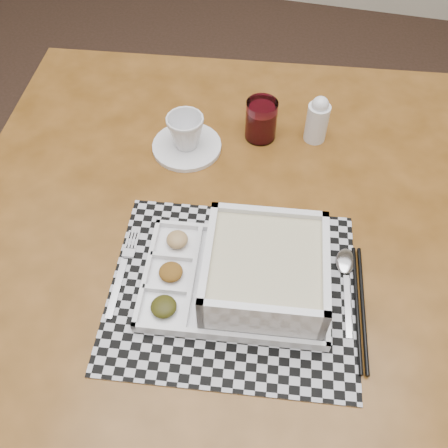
% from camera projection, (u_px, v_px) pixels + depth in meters
% --- Properties ---
extents(floor, '(5.00, 5.00, 0.00)m').
position_uv_depth(floor, '(125.00, 380.00, 1.62)').
color(floor, '#312218').
rests_on(floor, ground).
extents(dining_table, '(1.25, 1.25, 0.83)m').
position_uv_depth(dining_table, '(238.00, 258.00, 1.01)').
color(dining_table, '#4C2D0D').
rests_on(dining_table, ground).
extents(placemat, '(0.47, 0.42, 0.00)m').
position_uv_depth(placemat, '(233.00, 289.00, 0.87)').
color(placemat, '#ABABB3').
rests_on(placemat, dining_table).
extents(serving_tray, '(0.35, 0.26, 0.10)m').
position_uv_depth(serving_tray, '(257.00, 274.00, 0.84)').
color(serving_tray, silver).
rests_on(serving_tray, placemat).
extents(fork, '(0.04, 0.19, 0.00)m').
position_uv_depth(fork, '(124.00, 270.00, 0.89)').
color(fork, '#BCBBC2').
rests_on(fork, placemat).
extents(spoon, '(0.04, 0.18, 0.01)m').
position_uv_depth(spoon, '(346.00, 267.00, 0.89)').
color(spoon, '#BCBBC2').
rests_on(spoon, placemat).
extents(chopsticks, '(0.05, 0.24, 0.01)m').
position_uv_depth(chopsticks, '(360.00, 307.00, 0.84)').
color(chopsticks, black).
rests_on(chopsticks, placemat).
extents(saucer, '(0.15, 0.15, 0.01)m').
position_uv_depth(saucer, '(187.00, 146.00, 1.08)').
color(saucer, silver).
rests_on(saucer, dining_table).
extents(cup, '(0.09, 0.09, 0.07)m').
position_uv_depth(cup, '(186.00, 132.00, 1.05)').
color(cup, silver).
rests_on(cup, saucer).
extents(juice_glass, '(0.07, 0.07, 0.09)m').
position_uv_depth(juice_glass, '(261.00, 121.00, 1.08)').
color(juice_glass, white).
rests_on(juice_glass, dining_table).
extents(creamer_bottle, '(0.05, 0.05, 0.11)m').
position_uv_depth(creamer_bottle, '(317.00, 119.00, 1.06)').
color(creamer_bottle, silver).
rests_on(creamer_bottle, dining_table).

